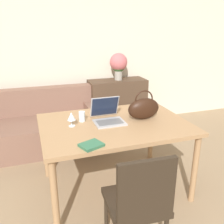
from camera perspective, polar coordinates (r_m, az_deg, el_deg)
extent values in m
cube|color=beige|center=(4.24, -9.34, 13.90)|extent=(10.00, 0.06, 2.70)
cube|color=#A87F56|center=(2.57, 0.53, -2.89)|extent=(1.49, 1.06, 0.04)
cylinder|color=#A87F56|center=(2.24, -12.94, -18.69)|extent=(0.06, 0.06, 0.74)
cylinder|color=#A87F56|center=(2.68, 18.38, -12.34)|extent=(0.06, 0.06, 0.74)
cylinder|color=#A87F56|center=(3.04, -14.95, -7.99)|extent=(0.06, 0.06, 0.74)
cylinder|color=#A87F56|center=(3.38, 8.93, -4.71)|extent=(0.06, 0.06, 0.74)
cube|color=#2D2319|center=(2.08, 5.25, -19.77)|extent=(0.46, 0.46, 0.05)
cube|color=#2D2319|center=(1.78, 7.88, -17.25)|extent=(0.42, 0.06, 0.46)
cylinder|color=#2D2319|center=(2.32, -1.31, -22.14)|extent=(0.04, 0.04, 0.40)
cylinder|color=#2D2319|center=(2.41, 7.81, -20.38)|extent=(0.04, 0.04, 0.40)
cube|color=#7F5B4C|center=(3.85, -17.14, -4.89)|extent=(1.98, 0.90, 0.42)
cube|color=#7F5B4C|center=(4.04, -17.92, 2.39)|extent=(1.98, 0.20, 0.40)
cube|color=#7F5B4C|center=(3.93, -4.19, -2.45)|extent=(0.20, 0.90, 0.56)
cube|color=#4C3828|center=(4.34, 1.21, 1.82)|extent=(0.97, 0.40, 0.85)
cube|color=#ADADB2|center=(2.55, -0.56, -2.42)|extent=(0.31, 0.24, 0.02)
cube|color=slate|center=(2.54, -0.52, -2.29)|extent=(0.26, 0.16, 0.00)
cube|color=#ADADB2|center=(2.66, -1.72, 1.25)|extent=(0.31, 0.09, 0.23)
cube|color=#19233D|center=(2.65, -1.67, 1.27)|extent=(0.28, 0.08, 0.21)
cylinder|color=silver|center=(2.60, -6.89, -1.02)|extent=(0.07, 0.07, 0.11)
cylinder|color=silver|center=(2.51, -9.15, -3.15)|extent=(0.07, 0.07, 0.01)
cylinder|color=silver|center=(2.50, -9.19, -2.46)|extent=(0.01, 0.01, 0.06)
cone|color=silver|center=(2.47, -9.27, -0.98)|extent=(0.08, 0.08, 0.08)
ellipsoid|color=black|center=(2.65, 7.23, 0.77)|extent=(0.35, 0.15, 0.23)
torus|color=black|center=(2.62, 7.32, 2.79)|extent=(0.21, 0.01, 0.21)
cylinder|color=#9E998E|center=(4.23, 1.48, 8.60)|extent=(0.13, 0.13, 0.19)
sphere|color=#3D6B38|center=(4.20, 1.50, 10.54)|extent=(0.22, 0.22, 0.22)
sphere|color=#C6666B|center=(4.19, 1.50, 11.33)|extent=(0.29, 0.29, 0.29)
cube|color=#336B4C|center=(2.08, -4.75, -7.54)|extent=(0.22, 0.20, 0.02)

